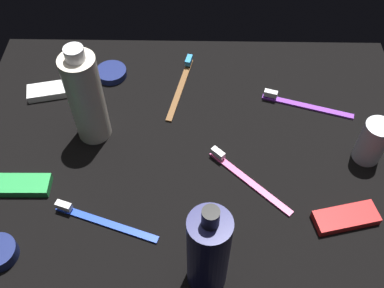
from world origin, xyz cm
name	(u,v)px	position (x,y,z in cm)	size (l,w,h in cm)	color
ground_plane	(192,156)	(0.00, 0.00, -0.60)	(84.00, 64.00, 1.20)	black
lotion_bottle	(208,252)	(2.56, -22.84, 8.61)	(5.81, 5.81, 19.56)	#1D1E51
bodywash_bottle	(86,98)	(-18.35, 4.88, 9.30)	(6.13, 6.13, 20.16)	silver
deodorant_stick	(373,142)	(31.32, -0.09, 4.29)	(4.83, 4.83, 8.57)	silver
toothbrush_pink	(245,177)	(9.24, -5.23, 0.61)	(13.80, 13.35, 2.10)	#E55999
toothbrush_blue	(100,220)	(-14.67, -13.99, 0.61)	(17.44, 6.87, 2.10)	blue
toothbrush_brown	(181,84)	(-2.46, 17.53, 0.61)	(5.06, 17.83, 2.10)	brown
toothbrush_purple	(302,104)	(21.50, 12.29, 0.61)	(17.56, 6.44, 2.10)	purple
snack_bar_white	(54,90)	(-28.18, 15.11, 0.75)	(10.40, 4.00, 1.50)	white
snack_bar_red	(346,218)	(25.12, -12.98, 0.75)	(10.40, 4.00, 1.50)	red
snack_bar_green	(20,185)	(-29.31, -7.64, 0.75)	(10.40, 4.00, 1.50)	green
cream_tin_left	(111,73)	(-17.24, 20.44, 0.75)	(6.34, 6.34, 1.51)	navy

